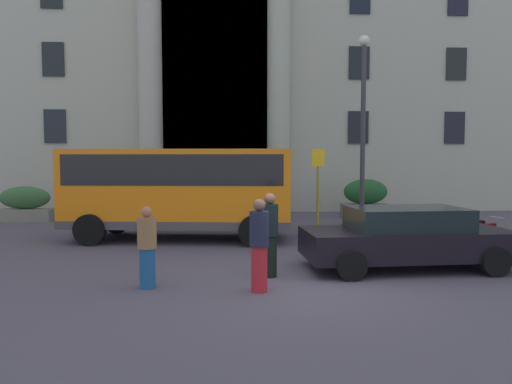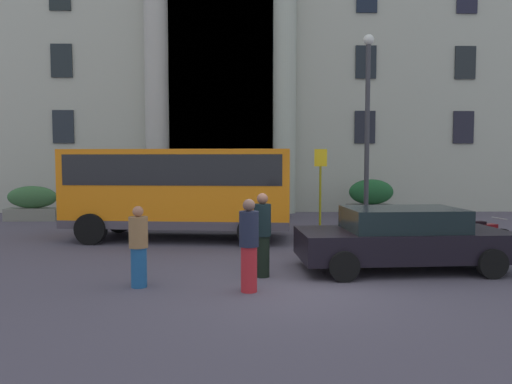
{
  "view_description": "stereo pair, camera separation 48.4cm",
  "coord_description": "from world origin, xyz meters",
  "px_view_note": "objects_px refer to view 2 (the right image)",
  "views": [
    {
      "loc": [
        -1.44,
        -9.12,
        2.43
      ],
      "look_at": [
        -0.61,
        5.16,
        1.47
      ],
      "focal_mm": 33.47,
      "sensor_mm": 36.0,
      "label": 1
    },
    {
      "loc": [
        -0.95,
        -9.14,
        2.43
      ],
      "look_at": [
        -0.61,
        5.16,
        1.47
      ],
      "focal_mm": 33.47,
      "sensor_mm": 36.0,
      "label": 2
    }
  ],
  "objects_px": {
    "hedge_planter_entrance_left": "(371,199)",
    "hedge_planter_east": "(33,204)",
    "pedestrian_child_trailing": "(249,245)",
    "orange_minibus": "(180,186)",
    "hedge_planter_far_east": "(253,200)",
    "pedestrian_man_crossing": "(139,247)",
    "hedge_planter_far_west": "(155,202)",
    "pedestrian_woman_dark_dress": "(262,235)",
    "lamppost_plaza_centre": "(367,114)",
    "bus_stop_sign": "(320,180)",
    "parked_compact_extra": "(402,238)",
    "scooter_by_planter": "(480,235)"
  },
  "relations": [
    {
      "from": "pedestrian_woman_dark_dress",
      "to": "lamppost_plaza_centre",
      "type": "height_order",
      "value": "lamppost_plaza_centre"
    },
    {
      "from": "scooter_by_planter",
      "to": "pedestrian_woman_dark_dress",
      "type": "height_order",
      "value": "pedestrian_woman_dark_dress"
    },
    {
      "from": "hedge_planter_far_east",
      "to": "pedestrian_man_crossing",
      "type": "distance_m",
      "value": 10.88
    },
    {
      "from": "scooter_by_planter",
      "to": "lamppost_plaza_centre",
      "type": "xyz_separation_m",
      "value": [
        -1.6,
        5.59,
        3.71
      ]
    },
    {
      "from": "hedge_planter_far_east",
      "to": "hedge_planter_east",
      "type": "distance_m",
      "value": 8.91
    },
    {
      "from": "parked_compact_extra",
      "to": "hedge_planter_entrance_left",
      "type": "bearing_deg",
      "value": 75.79
    },
    {
      "from": "orange_minibus",
      "to": "hedge_planter_entrance_left",
      "type": "bearing_deg",
      "value": 42.06
    },
    {
      "from": "orange_minibus",
      "to": "hedge_planter_far_west",
      "type": "relative_size",
      "value": 3.23
    },
    {
      "from": "hedge_planter_far_east",
      "to": "pedestrian_woman_dark_dress",
      "type": "bearing_deg",
      "value": -89.9
    },
    {
      "from": "hedge_planter_east",
      "to": "parked_compact_extra",
      "type": "xyz_separation_m",
      "value": [
        12.04,
        -8.97,
        0.04
      ]
    },
    {
      "from": "bus_stop_sign",
      "to": "pedestrian_man_crossing",
      "type": "bearing_deg",
      "value": -121.94
    },
    {
      "from": "hedge_planter_far_east",
      "to": "pedestrian_woman_dark_dress",
      "type": "xyz_separation_m",
      "value": [
        0.02,
        -9.86,
        0.08
      ]
    },
    {
      "from": "hedge_planter_entrance_left",
      "to": "orange_minibus",
      "type": "bearing_deg",
      "value": -143.69
    },
    {
      "from": "hedge_planter_far_west",
      "to": "bus_stop_sign",
      "type": "bearing_deg",
      "value": -24.11
    },
    {
      "from": "hedge_planter_entrance_left",
      "to": "lamppost_plaza_centre",
      "type": "height_order",
      "value": "lamppost_plaza_centre"
    },
    {
      "from": "parked_compact_extra",
      "to": "pedestrian_woman_dark_dress",
      "type": "relative_size",
      "value": 2.66
    },
    {
      "from": "orange_minibus",
      "to": "pedestrian_child_trailing",
      "type": "relative_size",
      "value": 4.02
    },
    {
      "from": "hedge_planter_far_east",
      "to": "lamppost_plaza_centre",
      "type": "xyz_separation_m",
      "value": [
        4.26,
        -1.73,
        3.36
      ]
    },
    {
      "from": "bus_stop_sign",
      "to": "parked_compact_extra",
      "type": "xyz_separation_m",
      "value": [
        0.84,
        -6.17,
        -1.02
      ]
    },
    {
      "from": "hedge_planter_far_west",
      "to": "pedestrian_child_trailing",
      "type": "relative_size",
      "value": 1.24
    },
    {
      "from": "hedge_planter_entrance_left",
      "to": "pedestrian_child_trailing",
      "type": "height_order",
      "value": "pedestrian_child_trailing"
    },
    {
      "from": "pedestrian_child_trailing",
      "to": "lamppost_plaza_centre",
      "type": "bearing_deg",
      "value": 73.91
    },
    {
      "from": "hedge_planter_entrance_left",
      "to": "hedge_planter_far_west",
      "type": "distance_m",
      "value": 9.01
    },
    {
      "from": "pedestrian_child_trailing",
      "to": "scooter_by_planter",
      "type": "bearing_deg",
      "value": 40.84
    },
    {
      "from": "hedge_planter_far_west",
      "to": "scooter_by_planter",
      "type": "bearing_deg",
      "value": -35.44
    },
    {
      "from": "bus_stop_sign",
      "to": "hedge_planter_far_west",
      "type": "relative_size",
      "value": 1.32
    },
    {
      "from": "orange_minibus",
      "to": "hedge_planter_far_west",
      "type": "xyz_separation_m",
      "value": [
        -1.65,
        4.7,
        -0.9
      ]
    },
    {
      "from": "hedge_planter_far_west",
      "to": "hedge_planter_east",
      "type": "distance_m",
      "value": 4.94
    },
    {
      "from": "hedge_planter_entrance_left",
      "to": "hedge_planter_east",
      "type": "height_order",
      "value": "hedge_planter_entrance_left"
    },
    {
      "from": "orange_minibus",
      "to": "pedestrian_woman_dark_dress",
      "type": "height_order",
      "value": "orange_minibus"
    },
    {
      "from": "hedge_planter_far_west",
      "to": "scooter_by_planter",
      "type": "xyz_separation_m",
      "value": [
        9.83,
        -7.0,
        -0.29
      ]
    },
    {
      "from": "bus_stop_sign",
      "to": "pedestrian_woman_dark_dress",
      "type": "relative_size",
      "value": 1.61
    },
    {
      "from": "hedge_planter_far_west",
      "to": "pedestrian_woman_dark_dress",
      "type": "distance_m",
      "value": 10.33
    },
    {
      "from": "orange_minibus",
      "to": "scooter_by_planter",
      "type": "height_order",
      "value": "orange_minibus"
    },
    {
      "from": "bus_stop_sign",
      "to": "pedestrian_child_trailing",
      "type": "height_order",
      "value": "bus_stop_sign"
    },
    {
      "from": "hedge_planter_far_west",
      "to": "pedestrian_woman_dark_dress",
      "type": "relative_size",
      "value": 1.22
    },
    {
      "from": "pedestrian_man_crossing",
      "to": "scooter_by_planter",
      "type": "bearing_deg",
      "value": 1.11
    },
    {
      "from": "pedestrian_woman_dark_dress",
      "to": "lamppost_plaza_centre",
      "type": "relative_size",
      "value": 0.25
    },
    {
      "from": "pedestrian_man_crossing",
      "to": "pedestrian_woman_dark_dress",
      "type": "bearing_deg",
      "value": -3.15
    },
    {
      "from": "hedge_planter_far_east",
      "to": "hedge_planter_east",
      "type": "relative_size",
      "value": 0.85
    },
    {
      "from": "orange_minibus",
      "to": "hedge_planter_east",
      "type": "relative_size",
      "value": 3.33
    },
    {
      "from": "bus_stop_sign",
      "to": "hedge_planter_far_east",
      "type": "bearing_deg",
      "value": 126.23
    },
    {
      "from": "pedestrian_child_trailing",
      "to": "lamppost_plaza_centre",
      "type": "distance_m",
      "value": 10.82
    },
    {
      "from": "pedestrian_woman_dark_dress",
      "to": "pedestrian_man_crossing",
      "type": "bearing_deg",
      "value": 66.14
    },
    {
      "from": "scooter_by_planter",
      "to": "lamppost_plaza_centre",
      "type": "height_order",
      "value": "lamppost_plaza_centre"
    },
    {
      "from": "hedge_planter_east",
      "to": "pedestrian_man_crossing",
      "type": "distance_m",
      "value": 12.18
    },
    {
      "from": "scooter_by_planter",
      "to": "hedge_planter_entrance_left",
      "type": "bearing_deg",
      "value": 84.2
    },
    {
      "from": "pedestrian_man_crossing",
      "to": "hedge_planter_far_east",
      "type": "bearing_deg",
      "value": 56.72
    },
    {
      "from": "hedge_planter_far_east",
      "to": "orange_minibus",
      "type": "bearing_deg",
      "value": -114.79
    },
    {
      "from": "orange_minibus",
      "to": "pedestrian_woman_dark_dress",
      "type": "distance_m",
      "value": 5.42
    }
  ]
}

